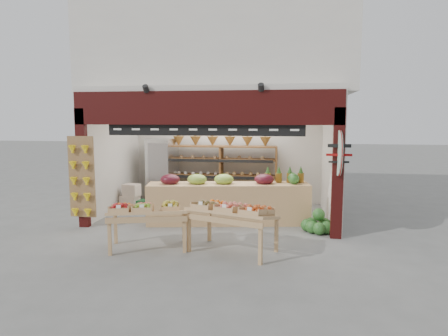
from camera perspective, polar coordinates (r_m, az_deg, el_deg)
ground at (r=9.71m, az=-1.57°, el=-7.40°), size 60.00×60.00×0.00m
shop_structure at (r=11.09m, az=-0.04°, el=14.83°), size 6.36×5.12×5.40m
banana_board at (r=9.32m, az=-19.74°, el=-1.44°), size 0.60×0.15×1.80m
gift_sign at (r=8.18m, az=16.11°, el=2.04°), size 0.04×0.93×0.92m
back_shelving at (r=11.28m, az=-0.40°, el=0.93°), size 3.14×0.51×1.93m
refrigerator at (r=11.60m, az=-8.79°, el=-0.41°), size 0.82×0.82×1.86m
cardboard_stack at (r=10.86m, az=-12.06°, el=-4.61°), size 1.06×0.77×0.70m
mid_counter at (r=9.31m, az=0.54°, el=-4.81°), size 3.80×1.36×1.16m
display_table_left at (r=7.66m, az=-11.49°, el=-5.97°), size 1.61×1.17×0.94m
display_table_right at (r=7.27m, az=1.24°, el=-6.08°), size 1.73×1.31×0.99m
watermelon_pile at (r=8.88m, az=13.12°, el=-7.84°), size 0.66×0.66×0.51m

